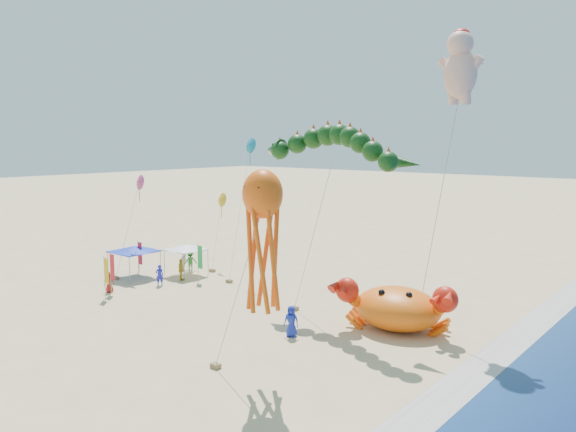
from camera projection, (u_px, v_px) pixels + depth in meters
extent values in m
plane|color=#D1B784|center=(292.00, 323.00, 35.77)|extent=(320.00, 320.00, 0.00)
plane|color=silver|center=(476.00, 372.00, 28.14)|extent=(320.00, 320.00, 0.00)
ellipsoid|color=#F7610D|center=(397.00, 308.00, 34.47)|extent=(6.60, 6.02, 2.60)
sphere|color=red|center=(348.00, 286.00, 35.34)|extent=(1.54, 1.54, 1.54)
sphere|color=black|center=(379.00, 291.00, 34.15)|extent=(0.40, 0.40, 0.40)
sphere|color=red|center=(434.00, 303.00, 31.64)|extent=(1.54, 1.54, 1.54)
sphere|color=black|center=(403.00, 295.00, 33.11)|extent=(0.40, 0.40, 0.40)
cone|color=#0E340E|center=(269.00, 149.00, 39.11)|extent=(1.62, 1.20, 1.32)
cylinder|color=#B2B2B2|center=(313.00, 236.00, 37.09)|extent=(2.76, 0.55, 10.18)
cube|color=olive|center=(295.00, 308.00, 38.45)|extent=(0.50, 0.35, 0.25)
ellipsoid|color=#FFB79B|center=(460.00, 74.00, 33.92)|extent=(2.04, 1.68, 2.99)
sphere|color=#FFB79B|center=(460.00, 44.00, 33.55)|extent=(1.57, 1.57, 1.57)
ellipsoid|color=red|center=(461.00, 34.00, 33.54)|extent=(1.01, 1.01, 0.71)
cylinder|color=#B2B2B2|center=(438.00, 211.00, 34.41)|extent=(1.15, 2.58, 14.19)
cube|color=olive|center=(416.00, 326.00, 34.75)|extent=(0.50, 0.35, 0.25)
ellipsoid|color=#FF5A0D|center=(263.00, 194.00, 26.11)|extent=(2.01, 1.81, 2.31)
cylinder|color=#B2B2B2|center=(238.00, 290.00, 27.40)|extent=(2.82, 0.64, 8.26)
cube|color=olive|center=(216.00, 366.00, 28.61)|extent=(0.50, 0.35, 0.25)
cylinder|color=gray|center=(108.00, 265.00, 47.41)|extent=(0.06, 0.06, 2.20)
cylinder|color=gray|center=(130.00, 270.00, 45.44)|extent=(0.06, 0.06, 2.20)
cylinder|color=gray|center=(139.00, 259.00, 49.76)|extent=(0.06, 0.06, 2.20)
cylinder|color=gray|center=(161.00, 264.00, 47.79)|extent=(0.06, 0.06, 2.20)
cube|color=#1632C3|center=(134.00, 251.00, 47.45)|extent=(3.34, 3.34, 0.08)
cone|color=#1632C3|center=(134.00, 248.00, 47.42)|extent=(3.67, 3.67, 0.45)
cylinder|color=gray|center=(164.00, 263.00, 48.24)|extent=(0.06, 0.06, 2.20)
cylinder|color=gray|center=(184.00, 267.00, 46.57)|extent=(0.06, 0.06, 2.20)
cylinder|color=gray|center=(188.00, 258.00, 50.25)|extent=(0.06, 0.06, 2.20)
cylinder|color=gray|center=(208.00, 262.00, 48.57)|extent=(0.06, 0.06, 2.20)
cube|color=white|center=(186.00, 249.00, 48.25)|extent=(2.88, 2.88, 0.08)
cone|color=white|center=(186.00, 247.00, 48.22)|extent=(3.16, 3.16, 0.45)
cylinder|color=gray|center=(105.00, 277.00, 41.13)|extent=(0.05, 0.05, 3.20)
cube|color=gold|center=(107.00, 271.00, 40.88)|extent=(0.50, 0.04, 1.90)
cylinder|color=gray|center=(111.00, 273.00, 42.50)|extent=(0.05, 0.05, 3.20)
cube|color=red|center=(112.00, 267.00, 42.25)|extent=(0.50, 0.04, 1.90)
cylinder|color=gray|center=(138.00, 259.00, 47.52)|extent=(0.05, 0.05, 3.20)
cube|color=red|center=(140.00, 253.00, 47.28)|extent=(0.50, 0.04, 1.90)
cylinder|color=gray|center=(198.00, 263.00, 45.97)|extent=(0.05, 0.05, 3.20)
cube|color=green|center=(200.00, 257.00, 45.72)|extent=(0.50, 0.04, 1.90)
imported|color=gold|center=(181.00, 270.00, 46.47)|extent=(1.00, 1.15, 1.85)
imported|color=#A9211B|center=(109.00, 282.00, 42.86)|extent=(0.90, 0.91, 1.59)
imported|color=#1D2DAD|center=(291.00, 321.00, 33.15)|extent=(1.06, 0.87, 1.87)
imported|color=white|center=(184.00, 261.00, 50.30)|extent=(0.96, 0.85, 1.63)
imported|color=#257029|center=(190.00, 261.00, 50.00)|extent=(1.08, 1.31, 1.77)
imported|color=#2021BE|center=(160.00, 275.00, 44.85)|extent=(0.65, 0.74, 1.71)
cone|color=#0D7195|center=(250.00, 145.00, 47.03)|extent=(1.30, 0.51, 1.32)
cylinder|color=#B2B2B2|center=(240.00, 213.00, 46.47)|extent=(0.55, 3.04, 10.90)
cube|color=olive|center=(230.00, 281.00, 45.90)|extent=(0.50, 0.35, 0.25)
cone|color=#C34178|center=(139.00, 182.00, 47.66)|extent=(1.30, 0.51, 1.32)
cylinder|color=#B2B2B2|center=(127.00, 231.00, 46.89)|extent=(0.55, 3.04, 7.79)
cube|color=olive|center=(115.00, 280.00, 46.11)|extent=(0.50, 0.35, 0.25)
cone|color=gold|center=(221.00, 200.00, 50.91)|extent=(1.30, 0.51, 1.32)
cylinder|color=#B2B2B2|center=(211.00, 236.00, 50.02)|extent=(0.55, 3.04, 5.98)
cube|color=olive|center=(201.00, 272.00, 49.12)|extent=(0.50, 0.35, 0.25)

